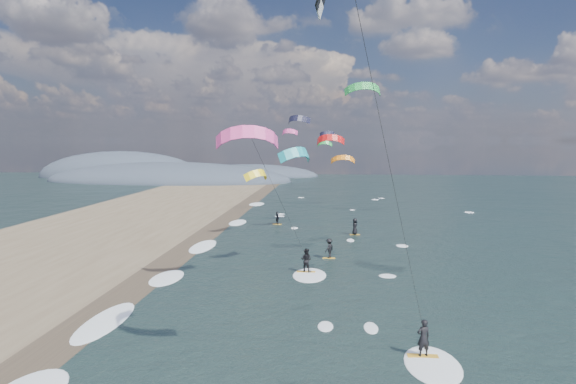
{
  "coord_description": "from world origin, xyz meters",
  "views": [
    {
      "loc": [
        1.88,
        -19.69,
        10.4
      ],
      "look_at": [
        -1.0,
        12.0,
        7.0
      ],
      "focal_mm": 30.0,
      "sensor_mm": 36.0,
      "label": 1
    }
  ],
  "objects": [
    {
      "name": "wet_sand_strip",
      "position": [
        -12.0,
        10.0,
        0.0
      ],
      "size": [
        3.0,
        240.0,
        0.0
      ],
      "primitive_type": "cube",
      "color": "#382D23",
      "rests_on": "ground"
    },
    {
      "name": "bg_kite_field",
      "position": [
        0.29,
        50.19,
        11.21
      ],
      "size": [
        14.3,
        71.8,
        10.34
      ],
      "color": "green",
      "rests_on": "ground"
    },
    {
      "name": "far_kitesurfers",
      "position": [
        1.86,
        28.62,
        0.9
      ],
      "size": [
        10.44,
        17.97,
        1.85
      ],
      "color": "gold",
      "rests_on": "ground"
    },
    {
      "name": "ground",
      "position": [
        0.0,
        0.0,
        0.0
      ],
      "size": [
        260.0,
        260.0,
        0.0
      ],
      "primitive_type": "plane",
      "color": "black",
      "rests_on": "ground"
    },
    {
      "name": "shoreline_surf",
      "position": [
        -10.8,
        14.75,
        0.0
      ],
      "size": [
        2.4,
        79.4,
        0.11
      ],
      "color": "white",
      "rests_on": "ground"
    },
    {
      "name": "coastal_hills",
      "position": [
        -44.84,
        107.86,
        0.0
      ],
      "size": [
        80.0,
        41.0,
        15.0
      ],
      "color": "#3D4756",
      "rests_on": "ground"
    },
    {
      "name": "kitesurfer_near_b",
      "position": [
        -2.48,
        13.2,
        7.87
      ],
      "size": [
        7.3,
        8.66,
        12.17
      ],
      "color": "gold",
      "rests_on": "ground"
    },
    {
      "name": "kitesurfer_near_a",
      "position": [
        3.14,
        -1.94,
        13.25
      ],
      "size": [
        7.97,
        9.41,
        17.09
      ],
      "color": "gold",
      "rests_on": "ground"
    }
  ]
}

